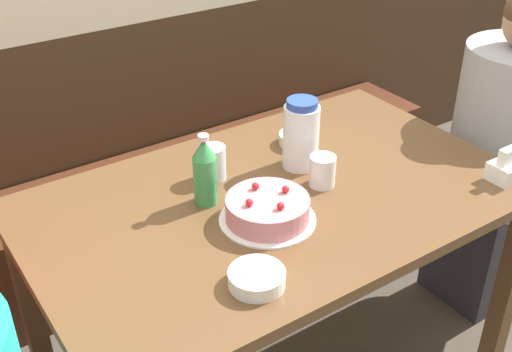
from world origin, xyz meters
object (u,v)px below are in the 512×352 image
at_px(water_pitcher, 301,134).
at_px(bowl_soup_white, 298,139).
at_px(soju_bottle, 205,171).
at_px(napkin_holder, 508,167).
at_px(birthday_cake, 268,210).
at_px(bench_seat, 159,215).
at_px(glass_water_tall, 322,171).
at_px(glass_tumbler_short, 213,163).
at_px(bowl_rice_small, 257,278).
at_px(person_grey_tee, 502,158).

height_order(water_pitcher, bowl_soup_white, water_pitcher).
xyz_separation_m(soju_bottle, napkin_holder, (0.79, -0.39, -0.06)).
distance_m(birthday_cake, napkin_holder, 0.74).
xyz_separation_m(bench_seat, water_pitcher, (0.16, -0.73, 0.65)).
xyz_separation_m(water_pitcher, napkin_holder, (0.46, -0.40, -0.07)).
height_order(soju_bottle, napkin_holder, soju_bottle).
xyz_separation_m(glass_water_tall, glass_tumbler_short, (-0.24, 0.21, 0.01)).
xyz_separation_m(soju_bottle, bowl_rice_small, (-0.08, -0.37, -0.08)).
distance_m(bowl_soup_white, glass_tumbler_short, 0.34).
xyz_separation_m(bench_seat, bowl_rice_small, (-0.26, -1.12, 0.56)).
relative_size(bowl_rice_small, person_grey_tee, 0.11).
bearing_deg(bench_seat, person_grey_tee, -42.98).
relative_size(napkin_holder, person_grey_tee, 0.09).
relative_size(bench_seat, napkin_holder, 24.10).
height_order(water_pitcher, glass_tumbler_short, water_pitcher).
bearing_deg(glass_water_tall, bowl_soup_white, 68.42).
bearing_deg(glass_water_tall, water_pitcher, 82.72).
bearing_deg(soju_bottle, person_grey_tee, -7.31).
relative_size(bowl_rice_small, glass_water_tall, 1.45).
xyz_separation_m(bench_seat, glass_water_tall, (0.14, -0.86, 0.59)).
relative_size(napkin_holder, glass_tumbler_short, 1.06).
relative_size(water_pitcher, person_grey_tee, 0.18).
bearing_deg(person_grey_tee, soju_bottle, -7.31).
bearing_deg(bench_seat, birthday_cake, -95.87).
bearing_deg(bench_seat, glass_water_tall, -80.79).
xyz_separation_m(water_pitcher, soju_bottle, (-0.34, -0.01, -0.01)).
xyz_separation_m(water_pitcher, bowl_rice_small, (-0.42, -0.38, -0.09)).
bearing_deg(napkin_holder, glass_tumbler_short, 145.46).
distance_m(glass_tumbler_short, person_grey_tee, 1.11).
xyz_separation_m(soju_bottle, bowl_soup_white, (0.42, 0.13, -0.08)).
bearing_deg(birthday_cake, glass_tumbler_short, 91.28).
height_order(bench_seat, person_grey_tee, person_grey_tee).
bearing_deg(birthday_cake, bench_seat, 84.13).
relative_size(birthday_cake, glass_water_tall, 2.79).
bearing_deg(glass_tumbler_short, bowl_rice_small, -109.39).
height_order(napkin_holder, glass_water_tall, napkin_holder).
height_order(napkin_holder, person_grey_tee, person_grey_tee).
bearing_deg(bowl_soup_white, soju_bottle, -162.78).
distance_m(birthday_cake, soju_bottle, 0.20).
bearing_deg(bench_seat, soju_bottle, -103.81).
bearing_deg(person_grey_tee, glass_tumbler_short, -13.05).
xyz_separation_m(water_pitcher, person_grey_tee, (0.81, -0.16, -0.26)).
xyz_separation_m(soju_bottle, glass_tumbler_short, (0.08, 0.10, -0.05)).
bearing_deg(bowl_rice_small, napkin_holder, -1.51).
xyz_separation_m(napkin_holder, bowl_rice_small, (-0.88, 0.02, -0.02)).
relative_size(glass_tumbler_short, person_grey_tee, 0.09).
distance_m(bowl_rice_small, person_grey_tee, 1.26).
bearing_deg(napkin_holder, bench_seat, 118.20).
distance_m(bench_seat, bowl_rice_small, 1.28).
bearing_deg(bowl_soup_white, glass_tumbler_short, -174.78).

